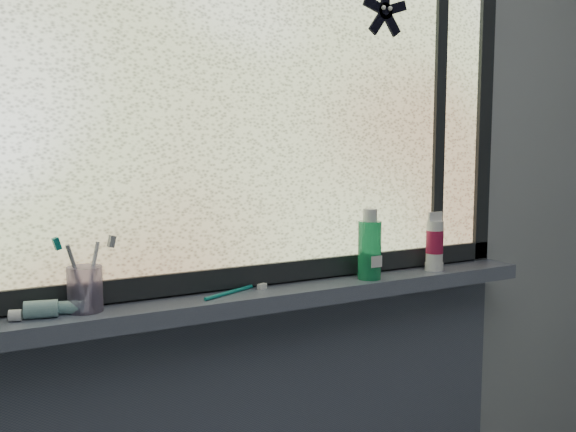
# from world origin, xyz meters

# --- Properties ---
(wall_back) EXTENTS (3.00, 0.01, 2.50)m
(wall_back) POSITION_xyz_m (0.00, 1.30, 1.25)
(wall_back) COLOR #9EA3A8
(wall_back) RESTS_ON ground
(windowsill) EXTENTS (1.62, 0.14, 0.04)m
(windowsill) POSITION_xyz_m (0.00, 1.23, 1.00)
(windowsill) COLOR #4E5568
(windowsill) RESTS_ON wall_back
(window_pane) EXTENTS (1.50, 0.01, 1.00)m
(window_pane) POSITION_xyz_m (0.00, 1.28, 1.53)
(window_pane) COLOR silver
(window_pane) RESTS_ON wall_back
(frame_bottom) EXTENTS (1.60, 0.03, 0.05)m
(frame_bottom) POSITION_xyz_m (0.00, 1.28, 1.05)
(frame_bottom) COLOR black
(frame_bottom) RESTS_ON windowsill
(frame_right) EXTENTS (0.05, 0.03, 1.10)m
(frame_right) POSITION_xyz_m (0.78, 1.28, 1.53)
(frame_right) COLOR black
(frame_right) RESTS_ON wall_back
(frame_mullion) EXTENTS (0.03, 0.03, 1.00)m
(frame_mullion) POSITION_xyz_m (0.60, 1.28, 1.53)
(frame_mullion) COLOR black
(frame_mullion) RESTS_ON wall_back
(starfish_sticker) EXTENTS (0.15, 0.02, 0.15)m
(starfish_sticker) POSITION_xyz_m (0.40, 1.27, 1.72)
(starfish_sticker) COLOR black
(starfish_sticker) RESTS_ON window_pane
(toothpaste_tube) EXTENTS (0.21, 0.10, 0.04)m
(toothpaste_tube) POSITION_xyz_m (-0.47, 1.23, 1.04)
(toothpaste_tube) COLOR silver
(toothpaste_tube) RESTS_ON windowsill
(toothbrush_cup) EXTENTS (0.08, 0.08, 0.10)m
(toothbrush_cup) POSITION_xyz_m (-0.40, 1.24, 1.07)
(toothbrush_cup) COLOR #A08EBC
(toothbrush_cup) RESTS_ON windowsill
(toothbrush_lying) EXTENTS (0.19, 0.10, 0.01)m
(toothbrush_lying) POSITION_xyz_m (-0.07, 1.23, 1.03)
(toothbrush_lying) COLOR #0D7972
(toothbrush_lying) RESTS_ON windowsill
(mouthwash_bottle) EXTENTS (0.06, 0.06, 0.15)m
(mouthwash_bottle) POSITION_xyz_m (0.32, 1.21, 1.11)
(mouthwash_bottle) COLOR #21AB66
(mouthwash_bottle) RESTS_ON windowsill
(cream_tube) EXTENTS (0.06, 0.06, 0.12)m
(cream_tube) POSITION_xyz_m (0.54, 1.22, 1.11)
(cream_tube) COLOR silver
(cream_tube) RESTS_ON windowsill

